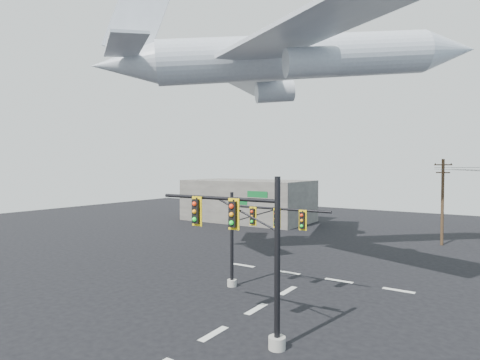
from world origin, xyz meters
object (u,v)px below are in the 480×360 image
Objects in this scene: utility_pole_b at (442,200)px; signal_mast_far at (254,235)px; signal_mast_near at (249,254)px; airliner at (294,58)px.

signal_mast_far is at bearing -90.38° from utility_pole_b.
signal_mast_far is (-3.69, 6.53, -0.45)m from signal_mast_near.
airliner reaches higher than utility_pole_b.
signal_mast_far is 0.26× the size of airliner.
airliner is at bearing 97.59° from signal_mast_far.
airliner reaches higher than signal_mast_far.
airliner is (-1.06, 7.98, 13.23)m from signal_mast_far.
airliner reaches higher than signal_mast_near.
airliner is (-9.30, -15.46, 12.26)m from utility_pole_b.
airliner is at bearing -102.05° from utility_pole_b.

